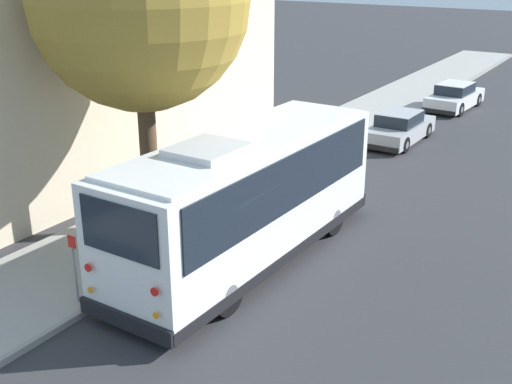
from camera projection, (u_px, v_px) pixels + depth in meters
ground_plane at (228, 273)px, 15.86m from camera, size 160.00×160.00×0.00m
sidewalk_slab at (125, 239)px, 17.54m from camera, size 80.00×3.56×0.15m
curb_strip at (178, 256)px, 16.62m from camera, size 80.00×0.14×0.15m
shuttle_bus at (247, 192)px, 15.96m from camera, size 9.06×2.73×3.44m
parked_sedan_silver at (399, 128)px, 26.48m from camera, size 4.29×1.76×1.30m
parked_sedan_white at (455, 97)px, 32.03m from camera, size 4.40×1.91×1.32m
sign_post_near at (75, 268)px, 14.01m from camera, size 0.06×0.22×1.61m
sign_post_far at (138, 237)px, 15.62m from camera, size 0.06×0.22×1.52m
building_backdrop at (74, 79)px, 22.51m from camera, size 16.34×6.70×6.90m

